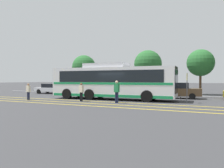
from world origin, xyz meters
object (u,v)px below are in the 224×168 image
object	(u,v)px
pedestrian_0	(81,91)
bus_stop_sign	(187,84)
parked_car_2	(131,90)
pedestrian_2	(117,90)
transit_bus	(112,81)
tree_1	(148,64)
parked_car_1	(87,89)
parked_car_0	(51,89)
pedestrian_1	(28,91)
tree_2	(200,63)
parked_car_3	(178,91)
tree_0	(84,67)

from	to	relation	value
pedestrian_0	bus_stop_sign	xyz separation A→B (m)	(8.50, 2.46, 0.62)
parked_car_2	pedestrian_2	size ratio (longest dim) A/B	2.32
transit_bus	bus_stop_sign	bearing A→B (deg)	85.49
tree_1	parked_car_1	bearing A→B (deg)	-135.42
parked_car_0	pedestrian_1	bearing A→B (deg)	25.17
tree_1	tree_2	size ratio (longest dim) A/B	1.04
parked_car_0	bus_stop_sign	world-z (taller)	bus_stop_sign
pedestrian_1	tree_2	xyz separation A→B (m)	(14.02, 14.27, 3.10)
tree_1	pedestrian_2	bearing A→B (deg)	-85.44
tree_1	parked_car_2	bearing A→B (deg)	-91.07
pedestrian_1	parked_car_3	bearing A→B (deg)	44.56
parked_car_1	bus_stop_sign	size ratio (longest dim) A/B	1.99
transit_bus	parked_car_3	size ratio (longest dim) A/B	2.62
pedestrian_0	pedestrian_1	size ratio (longest dim) A/B	1.05
parked_car_2	tree_1	world-z (taller)	tree_1
parked_car_3	tree_0	world-z (taller)	tree_0
transit_bus	parked_car_0	world-z (taller)	transit_bus
pedestrian_0	tree_0	bearing A→B (deg)	136.35
pedestrian_0	bus_stop_sign	size ratio (longest dim) A/B	0.66
transit_bus	parked_car_3	bearing A→B (deg)	122.54
parked_car_3	pedestrian_2	xyz separation A→B (m)	(-3.85, -6.48, 0.25)
pedestrian_0	bus_stop_sign	bearing A→B (deg)	31.20
parked_car_3	tree_1	distance (m)	8.60
pedestrian_0	tree_1	world-z (taller)	tree_1
transit_bus	parked_car_2	size ratio (longest dim) A/B	2.91
parked_car_2	pedestrian_1	world-z (taller)	parked_car_2
bus_stop_sign	tree_2	bearing A→B (deg)	175.00
transit_bus	bus_stop_sign	xyz separation A→B (m)	(6.82, -0.22, -0.20)
parked_car_0	pedestrian_0	world-z (taller)	pedestrian_0
parked_car_1	pedestrian_1	xyz separation A→B (m)	(-1.41, -8.09, 0.11)
transit_bus	tree_2	bearing A→B (deg)	142.66
pedestrian_1	tree_0	distance (m)	11.98
bus_stop_sign	tree_0	world-z (taller)	tree_0
transit_bus	pedestrian_2	xyz separation A→B (m)	(1.66, -2.60, -0.70)
tree_1	parked_car_3	bearing A→B (deg)	-52.34
pedestrian_1	tree_1	size ratio (longest dim) A/B	0.26
parked_car_1	pedestrian_2	distance (m)	9.84
parked_car_3	tree_0	distance (m)	14.41
parked_car_0	tree_1	xyz separation A→B (m)	(11.65, 5.93, 3.31)
parked_car_1	tree_0	bearing A→B (deg)	-140.28
tree_1	bus_stop_sign	bearing A→B (deg)	-59.31
parked_car_3	tree_2	distance (m)	7.53
pedestrian_1	pedestrian_0	bearing A→B (deg)	24.76
parked_car_0	bus_stop_sign	bearing A→B (deg)	73.15
parked_car_3	tree_1	xyz separation A→B (m)	(-4.87, 6.31, 3.21)
transit_bus	tree_0	world-z (taller)	tree_0
parked_car_1	tree_1	world-z (taller)	tree_1
tree_0	tree_2	world-z (taller)	tree_2
transit_bus	parked_car_0	bearing A→B (deg)	-113.79
parked_car_3	tree_2	world-z (taller)	tree_2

